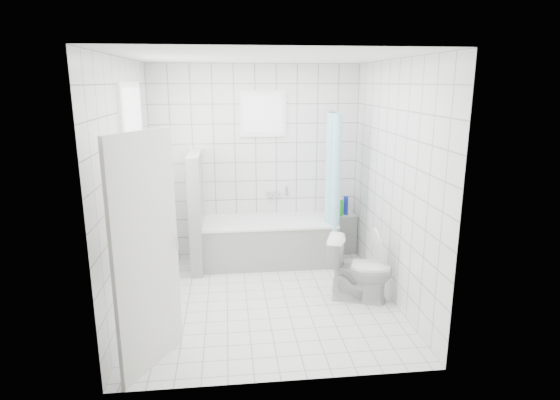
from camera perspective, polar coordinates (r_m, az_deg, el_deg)
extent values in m
plane|color=white|center=(5.36, -1.74, -11.94)|extent=(3.00, 3.00, 0.00)
plane|color=white|center=(4.82, -1.98, 17.04)|extent=(3.00, 3.00, 0.00)
cube|color=white|center=(6.40, -2.95, 4.63)|extent=(2.80, 0.02, 2.60)
cube|color=white|center=(3.49, 0.17, -3.50)|extent=(2.80, 0.02, 2.60)
cube|color=white|center=(5.02, -18.00, 1.29)|extent=(0.02, 3.00, 2.60)
cube|color=white|center=(5.23, 13.64, 2.09)|extent=(0.02, 3.00, 2.60)
cube|color=white|center=(5.24, -17.14, 5.23)|extent=(0.01, 0.90, 1.40)
cube|color=white|center=(6.29, -2.08, 10.44)|extent=(0.50, 0.01, 0.50)
cube|color=white|center=(5.39, -16.10, -2.53)|extent=(0.18, 1.02, 0.08)
cube|color=silver|center=(3.97, -15.93, -6.41)|extent=(0.42, 0.72, 2.00)
cube|color=white|center=(6.30, -1.36, -5.14)|extent=(1.72, 0.75, 0.55)
cube|color=white|center=(6.21, -1.37, -2.62)|extent=(1.74, 0.77, 0.03)
cube|color=white|center=(6.10, -10.14, -1.33)|extent=(0.15, 0.85, 1.50)
cube|color=white|center=(6.71, 7.46, -4.05)|extent=(0.40, 0.24, 0.55)
imported|color=white|center=(5.28, 9.68, -8.30)|extent=(0.80, 0.61, 0.72)
cylinder|color=silver|center=(6.06, 6.37, 10.69)|extent=(0.02, 0.80, 0.02)
cube|color=silver|center=(6.47, -0.77, 0.68)|extent=(0.18, 0.06, 0.06)
imported|color=#E75AAF|center=(4.99, -16.82, -1.56)|extent=(0.17, 0.17, 0.32)
imported|color=silver|center=(5.45, -15.94, -0.42)|extent=(0.15, 0.15, 0.27)
imported|color=silver|center=(5.36, -16.08, -1.32)|extent=(0.14, 0.14, 0.16)
imported|color=#B15898|center=(5.64, -15.61, -0.26)|extent=(0.13, 0.13, 0.21)
imported|color=#32B3E5|center=(5.20, -16.37, -1.59)|extent=(0.12, 0.12, 0.19)
cylinder|color=#162AB3|center=(6.61, 8.03, -0.64)|extent=(0.06, 0.06, 0.27)
cylinder|color=#D71946|center=(6.59, 6.93, -0.99)|extent=(0.06, 0.06, 0.19)
cylinder|color=green|center=(6.52, 7.41, -0.97)|extent=(0.06, 0.06, 0.24)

